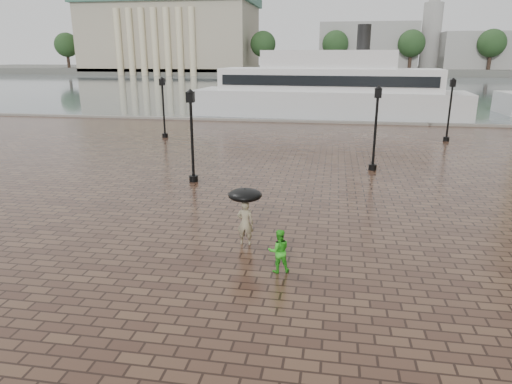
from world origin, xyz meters
TOP-DOWN VIEW (x-y plane):
  - ground at (0.00, 0.00)m, footprint 300.00×300.00m
  - harbour_water at (0.00, 92.00)m, footprint 240.00×240.00m
  - quay_edge at (0.00, 32.00)m, footprint 80.00×0.60m
  - far_shore at (0.00, 160.00)m, footprint 300.00×60.00m
  - museum at (-55.00, 144.61)m, footprint 57.00×32.50m
  - distant_skyline at (48.14, 150.00)m, footprint 102.50×22.00m
  - far_trees at (0.00, 138.00)m, footprint 188.00×8.00m
  - street_lamps at (-1.50, 17.50)m, footprint 21.44×14.44m
  - adult_pedestrian at (-1.93, 2.64)m, footprint 0.56×0.37m
  - child_pedestrian at (-0.60, 0.84)m, footprint 0.75×0.65m
  - ferry_near at (0.01, 37.00)m, footprint 27.64×8.44m
  - umbrella at (-1.93, 2.64)m, footprint 1.10×1.10m

SIDE VIEW (x-z plane):
  - ground at x=0.00m, z-range 0.00..0.00m
  - harbour_water at x=0.00m, z-range 0.00..0.00m
  - quay_edge at x=0.00m, z-range -0.15..0.15m
  - child_pedestrian at x=-0.60m, z-range 0.00..1.30m
  - adult_pedestrian at x=-1.93m, z-range 0.00..1.52m
  - far_shore at x=0.00m, z-range 0.00..2.00m
  - umbrella at x=-1.93m, z-range 1.17..2.26m
  - street_lamps at x=-1.50m, z-range 0.13..4.53m
  - ferry_near at x=0.01m, z-range -1.78..7.15m
  - far_trees at x=0.00m, z-range 2.67..16.17m
  - distant_skyline at x=48.14m, z-range -7.05..25.95m
  - museum at x=-55.00m, z-range 0.91..26.91m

